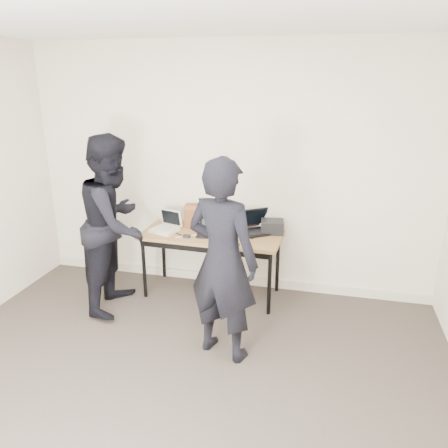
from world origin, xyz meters
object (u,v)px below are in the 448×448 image
(desk, at_px, (211,239))
(laptop_right, at_px, (256,227))
(laptop_center, at_px, (212,229))
(leather_satchel, at_px, (201,215))
(person_observer, at_px, (115,224))
(equipment_box, at_px, (272,227))
(person_typist, at_px, (223,261))
(laptop_beige, at_px, (166,227))

(desk, relative_size, laptop_right, 3.39)
(laptop_center, distance_m, leather_satchel, 0.30)
(desk, height_order, person_observer, person_observer)
(laptop_center, distance_m, laptop_right, 0.48)
(equipment_box, height_order, person_typist, person_typist)
(laptop_right, distance_m, person_observer, 1.49)
(laptop_center, bearing_deg, desk, -143.60)
(laptop_beige, relative_size, laptop_right, 0.75)
(laptop_beige, bearing_deg, laptop_right, 28.94)
(laptop_beige, distance_m, equipment_box, 1.15)
(person_typist, bearing_deg, laptop_right, -76.67)
(laptop_right, bearing_deg, laptop_center, 166.53)
(laptop_center, distance_m, person_observer, 1.01)
(leather_satchel, height_order, equipment_box, leather_satchel)
(leather_satchel, relative_size, person_observer, 0.21)
(equipment_box, distance_m, person_observer, 1.65)
(person_typist, bearing_deg, laptop_center, -53.11)
(desk, xyz_separation_m, person_observer, (-0.89, -0.43, 0.25))
(laptop_center, xyz_separation_m, laptop_right, (0.45, 0.17, 0.00))
(laptop_right, bearing_deg, leather_satchel, 141.41)
(laptop_beige, xyz_separation_m, laptop_center, (0.51, 0.03, 0.01))
(laptop_beige, distance_m, person_observer, 0.58)
(laptop_center, xyz_separation_m, person_typist, (0.37, -1.03, 0.11))
(laptop_right, bearing_deg, laptop_beige, 157.41)
(laptop_center, bearing_deg, laptop_right, 15.34)
(equipment_box, bearing_deg, desk, -163.07)
(desk, xyz_separation_m, laptop_center, (0.01, 0.01, 0.11))
(equipment_box, bearing_deg, laptop_right, -177.26)
(laptop_beige, distance_m, person_typist, 1.34)
(laptop_beige, xyz_separation_m, equipment_box, (1.13, 0.21, 0.02))
(person_observer, bearing_deg, equipment_box, -71.33)
(laptop_right, height_order, person_typist, person_typist)
(laptop_beige, xyz_separation_m, leather_satchel, (0.33, 0.25, 0.08))
(person_typist, bearing_deg, laptop_beige, -31.35)
(laptop_beige, relative_size, person_observer, 0.19)
(desk, relative_size, person_typist, 0.87)
(desk, distance_m, person_typist, 1.11)
(desk, bearing_deg, laptop_beige, -175.49)
(person_typist, bearing_deg, person_observer, -7.63)
(laptop_center, distance_m, person_typist, 1.10)
(laptop_right, xyz_separation_m, equipment_box, (0.17, 0.01, 0.01))
(laptop_beige, height_order, person_observer, person_observer)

